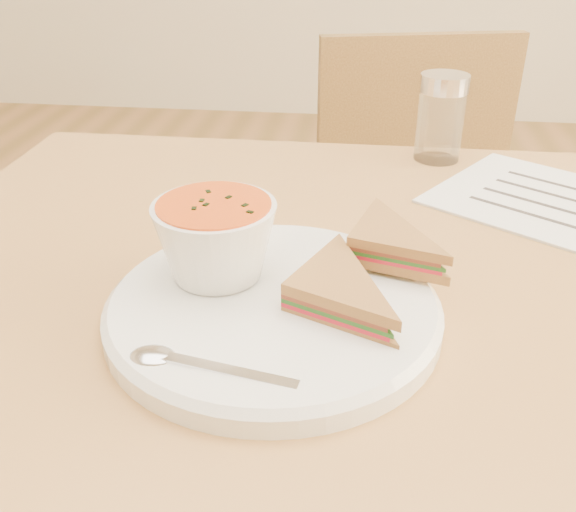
% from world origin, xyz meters
% --- Properties ---
extents(chair_far, '(0.46, 0.46, 0.85)m').
position_xyz_m(chair_far, '(0.10, 0.50, 0.43)').
color(chair_far, brown).
rests_on(chair_far, floor).
extents(plate, '(0.33, 0.33, 0.02)m').
position_xyz_m(plate, '(-0.10, -0.10, 0.76)').
color(plate, white).
rests_on(plate, dining_table).
extents(soup_bowl, '(0.13, 0.13, 0.07)m').
position_xyz_m(soup_bowl, '(-0.15, -0.07, 0.80)').
color(soup_bowl, white).
rests_on(soup_bowl, plate).
extents(sandwich_half_a, '(0.13, 0.13, 0.03)m').
position_xyz_m(sandwich_half_a, '(-0.09, -0.12, 0.78)').
color(sandwich_half_a, '#AB853C').
rests_on(sandwich_half_a, plate).
extents(sandwich_half_b, '(0.11, 0.11, 0.03)m').
position_xyz_m(sandwich_half_b, '(-0.04, -0.05, 0.79)').
color(sandwich_half_b, '#AB853C').
rests_on(sandwich_half_b, plate).
extents(spoon, '(0.17, 0.06, 0.01)m').
position_xyz_m(spoon, '(-0.13, -0.20, 0.77)').
color(spoon, silver).
rests_on(spoon, plate).
extents(paper_menu, '(0.35, 0.33, 0.00)m').
position_xyz_m(paper_menu, '(0.20, 0.16, 0.75)').
color(paper_menu, white).
rests_on(paper_menu, dining_table).
extents(condiment_shaker, '(0.07, 0.07, 0.11)m').
position_xyz_m(condiment_shaker, '(0.07, 0.30, 0.81)').
color(condiment_shaker, silver).
rests_on(condiment_shaker, dining_table).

